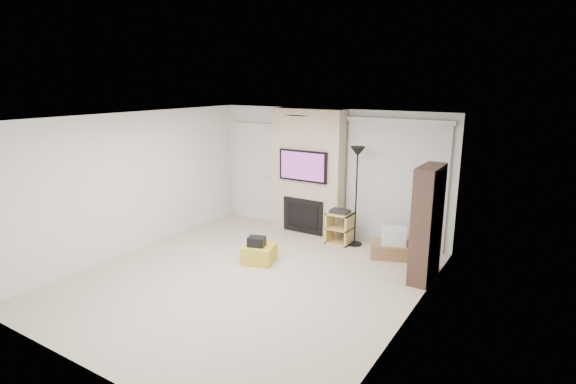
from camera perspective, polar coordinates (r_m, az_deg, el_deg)
The scene contains 16 objects.
floor at distance 7.21m, azimuth -5.13°, elevation -10.88°, with size 5.00×5.50×0.00m, color beige.
ceiling at distance 6.57m, azimuth -5.60°, elevation 9.34°, with size 5.00×5.50×0.00m, color white.
wall_back at distance 9.07m, azimuth 5.18°, elevation 2.60°, with size 5.00×2.50×0.00m, color white.
wall_front at distance 5.00m, azimuth -24.91°, elevation -8.12°, with size 5.00×2.50×0.00m, color white.
wall_left at distance 8.50m, azimuth -18.94°, elevation 1.14°, with size 5.50×2.50×0.00m, color white.
wall_right at distance 5.69m, azimuth 15.24°, elevation -4.66°, with size 5.50×2.50×0.00m, color white.
hvac_vent at distance 7.01m, azimuth 1.07°, elevation 9.66°, with size 0.35×0.18×0.01m, color silver.
ottoman at distance 7.76m, azimuth -3.66°, elevation -7.80°, with size 0.50×0.50×0.30m, color gold.
black_bag at distance 7.65m, azimuth -4.00°, elevation -6.28°, with size 0.28×0.22×0.16m, color black.
fireplace_wall at distance 9.05m, azimuth 2.59°, elevation 2.53°, with size 1.50×0.47×2.50m.
entry_door at distance 10.00m, azimuth -4.20°, elevation 2.53°, with size 1.02×0.11×2.14m.
vertical_blinds at distance 8.50m, azimuth 13.48°, elevation 1.67°, with size 1.98×0.10×2.37m.
floor_lamp at distance 8.28m, azimuth 8.77°, elevation 2.99°, with size 0.28×0.28×1.87m.
av_stand at distance 8.61m, azimuth 6.56°, elevation -4.27°, with size 0.45×0.38×0.66m.
box_stack at distance 8.20m, azimuth 13.19°, elevation -6.61°, with size 0.92×0.81×0.52m.
bookshelf at distance 7.18m, azimuth 17.24°, elevation -3.88°, with size 0.30×0.80×1.80m.
Camera 1 is at (3.98, -5.21, 3.01)m, focal length 28.00 mm.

